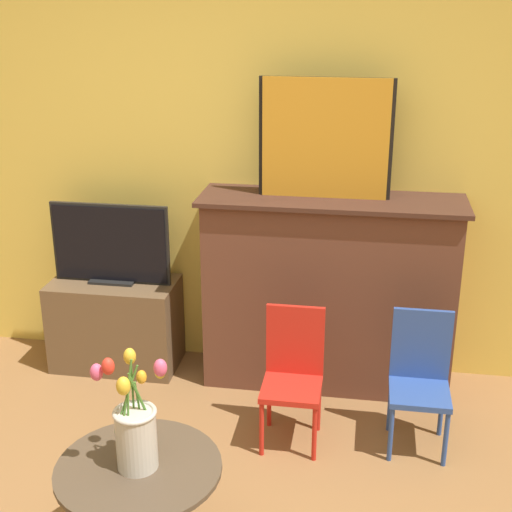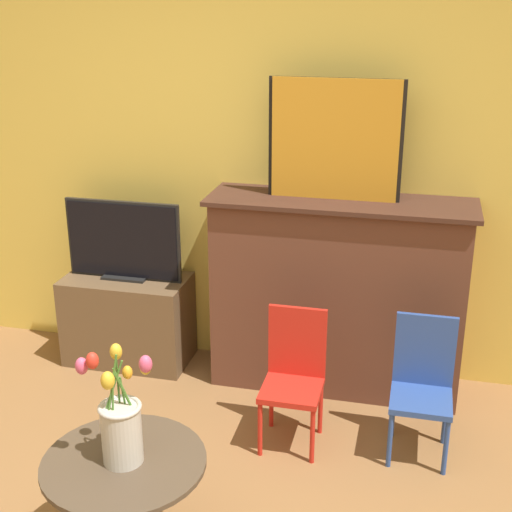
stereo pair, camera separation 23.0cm
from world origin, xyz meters
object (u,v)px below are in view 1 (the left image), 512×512
tv_monitor (110,245)px  vase_tulips (136,428)px  chair_red (293,370)px  chair_blue (420,374)px  painting (325,139)px

tv_monitor → vase_tulips: (0.67, -1.59, -0.13)m
chair_red → vase_tulips: size_ratio=1.45×
chair_red → chair_blue: same height
painting → tv_monitor: bearing=-179.3°
chair_red → vase_tulips: (-0.48, -0.99, 0.27)m
vase_tulips → chair_red: bearing=64.2°
chair_blue → vase_tulips: 1.55m
tv_monitor → chair_blue: tv_monitor is taller
tv_monitor → vase_tulips: tv_monitor is taller
chair_blue → vase_tulips: bearing=-136.5°
painting → tv_monitor: size_ratio=1.01×
chair_red → chair_blue: size_ratio=1.00×
painting → chair_blue: painting is taller
painting → chair_red: bearing=-97.8°
painting → chair_red: size_ratio=1.01×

